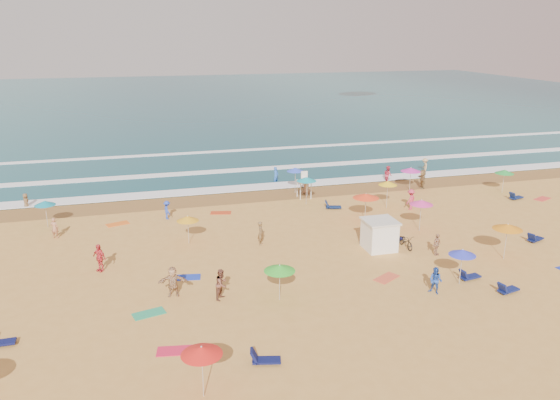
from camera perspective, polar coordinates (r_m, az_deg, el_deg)
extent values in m
plane|color=gold|center=(38.97, 2.22, -4.65)|extent=(220.00, 220.00, 0.00)
cube|color=#0C4756|center=(119.85, -9.98, 10.08)|extent=(220.00, 140.00, 0.18)
plane|color=olive|center=(50.36, -2.01, 0.50)|extent=(220.00, 220.00, 0.00)
cube|color=white|center=(52.67, -2.63, 1.35)|extent=(200.00, 2.20, 0.05)
cube|color=white|center=(59.30, -4.11, 3.15)|extent=(200.00, 1.60, 0.05)
cube|color=white|center=(68.89, -5.74, 5.11)|extent=(200.00, 1.20, 0.05)
cube|color=white|center=(38.42, 10.34, -3.66)|extent=(2.00, 2.00, 2.00)
cube|color=silver|center=(38.06, 10.43, -2.17)|extent=(2.20, 2.20, 0.12)
imported|color=black|center=(39.18, 13.01, -4.22)|extent=(0.68, 1.87, 0.98)
cone|color=teal|center=(45.35, -23.36, -0.28)|extent=(1.57, 1.57, 0.35)
cone|color=red|center=(23.10, -8.20, -15.31)|extent=(1.71, 1.71, 0.35)
cone|color=green|center=(54.69, 22.42, 2.76)|extent=(1.71, 1.71, 0.35)
cone|color=#D42FA9|center=(52.99, 13.51, 3.11)|extent=(1.88, 1.88, 0.35)
cone|color=#2F39D3|center=(34.04, 18.53, -5.20)|extent=(1.59, 1.59, 0.35)
cone|color=blue|center=(50.58, 1.61, 3.21)|extent=(1.58, 1.58, 0.35)
cone|color=#EF3595|center=(42.15, 14.56, -0.22)|extent=(1.74, 1.74, 0.35)
cone|color=#159DAE|center=(47.21, 2.79, 2.21)|extent=(1.71, 1.71, 0.35)
cone|color=#FF421A|center=(43.55, 8.98, 0.44)|extent=(2.07, 2.07, 0.35)
cone|color=yellow|center=(47.08, 11.20, 1.76)|extent=(1.56, 1.56, 0.35)
cone|color=orange|center=(38.72, 22.70, -2.58)|extent=(1.91, 1.91, 0.35)
cone|color=orange|center=(38.99, -9.63, -1.91)|extent=(1.57, 1.57, 0.35)
cone|color=green|center=(30.49, -0.04, -7.11)|extent=(1.77, 1.77, 0.35)
cube|color=#0D1145|center=(30.33, -27.12, -13.13)|extent=(1.31, 0.58, 0.34)
cube|color=#0D1245|center=(25.95, -1.42, -16.40)|extent=(1.39, 0.85, 0.34)
cube|color=#101350|center=(40.33, 11.70, -3.98)|extent=(1.34, 0.67, 0.34)
cube|color=#101A53|center=(35.60, 19.26, -7.58)|extent=(1.37, 0.76, 0.34)
cube|color=#101A53|center=(34.70, 22.77, -8.66)|extent=(1.39, 0.85, 0.34)
cube|color=#0E1749|center=(43.53, 25.15, -3.72)|extent=(1.41, 0.97, 0.34)
cube|color=#101F52|center=(53.53, 23.47, 0.24)|extent=(1.40, 0.85, 0.34)
cube|color=#0F204D|center=(46.72, 5.62, -0.72)|extent=(1.40, 0.89, 0.34)
cube|color=red|center=(27.34, -10.93, -15.21)|extent=(1.82, 1.12, 0.03)
cube|color=#1E38BB|center=(34.41, -9.73, -7.97)|extent=(1.82, 1.13, 0.03)
cube|color=#269B69|center=(30.76, -13.53, -11.46)|extent=(1.86, 1.26, 0.03)
cube|color=orange|center=(44.77, -16.59, -2.41)|extent=(1.88, 1.34, 0.03)
cube|color=#E05534|center=(34.49, 11.08, -7.99)|extent=(1.90, 1.59, 0.03)
cube|color=red|center=(45.76, -6.20, -1.34)|extent=(1.85, 1.23, 0.03)
cube|color=green|center=(42.59, 10.80, -2.99)|extent=(1.82, 1.14, 0.03)
cube|color=#E13F35|center=(54.67, 25.73, 0.12)|extent=(1.90, 1.47, 0.03)
imported|color=blue|center=(44.77, -11.71, -1.03)|extent=(0.76, 1.07, 1.51)
imported|color=blue|center=(54.52, -0.42, 2.54)|extent=(0.78, 0.78, 1.82)
imported|color=#D33451|center=(55.91, 11.20, 2.59)|extent=(0.73, 0.92, 1.86)
imported|color=#B57553|center=(43.10, -22.49, -2.72)|extent=(0.66, 0.55, 1.56)
imported|color=tan|center=(38.37, 16.05, -4.50)|extent=(0.95, 0.78, 1.51)
imported|color=#D3343C|center=(36.29, -18.37, -5.74)|extent=(1.06, 1.07, 1.82)
imported|color=olive|center=(54.04, 14.67, 2.13)|extent=(0.98, 1.82, 1.87)
imported|color=brown|center=(31.26, -6.11, -8.73)|extent=(1.07, 1.11, 1.80)
imported|color=tan|center=(31.98, -11.13, -8.35)|extent=(1.71, 0.71, 1.79)
imported|color=#254CAE|center=(32.93, 15.95, -8.11)|extent=(0.96, 0.99, 1.61)
imported|color=brown|center=(38.64, -2.03, -3.47)|extent=(0.60, 0.73, 1.72)
imported|color=brown|center=(51.60, -25.02, -0.18)|extent=(0.74, 0.86, 1.50)
imported|color=#A46D4B|center=(50.68, 2.70, 1.60)|extent=(0.91, 1.00, 1.71)
imported|color=#D0344F|center=(47.46, 13.50, 0.06)|extent=(1.31, 1.18, 1.77)
imported|color=tan|center=(60.35, 14.88, 3.40)|extent=(1.02, 1.33, 1.81)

